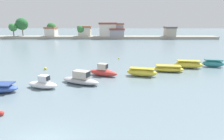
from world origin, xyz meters
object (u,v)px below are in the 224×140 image
object	(u,v)px
moored_boat_1	(43,84)
moored_boat_5	(168,69)
moored_boat_4	(142,72)
moored_boat_6	(188,64)
moored_boat_7	(213,63)
mooring_buoy_3	(1,113)
moored_boat_3	(103,72)
mooring_buoy_1	(119,58)
moored_boat_2	(81,79)
mooring_buoy_2	(45,68)

from	to	relation	value
moored_boat_1	moored_boat_5	size ratio (longest dim) A/B	0.81
moored_boat_4	moored_boat_6	xyz separation A→B (m)	(7.99, 4.75, 0.05)
moored_boat_6	moored_boat_7	xyz separation A→B (m)	(4.32, 0.84, -0.01)
mooring_buoy_3	moored_boat_7	bearing A→B (deg)	34.39
moored_boat_3	mooring_buoy_1	world-z (taller)	moored_boat_3
moored_boat_1	moored_boat_4	world-z (taller)	moored_boat_1
moored_boat_6	mooring_buoy_3	world-z (taller)	moored_boat_6
moored_boat_3	moored_boat_2	bearing A→B (deg)	-101.94
moored_boat_4	mooring_buoy_3	xyz separation A→B (m)	(-12.59, -11.46, -0.34)
moored_boat_2	mooring_buoy_2	distance (m)	9.45
moored_boat_3	moored_boat_7	distance (m)	18.37
moored_boat_4	mooring_buoy_2	distance (m)	14.68
moored_boat_3	mooring_buoy_3	xyz separation A→B (m)	(-7.37, -11.55, -0.37)
mooring_buoy_2	moored_boat_3	bearing A→B (deg)	-19.93
moored_boat_1	moored_boat_6	xyz separation A→B (m)	(19.63, 9.70, 0.10)
moored_boat_4	mooring_buoy_1	world-z (taller)	moored_boat_4
mooring_buoy_2	moored_boat_6	bearing A→B (deg)	3.52
moored_boat_5	moored_boat_6	world-z (taller)	moored_boat_6
moored_boat_6	mooring_buoy_2	world-z (taller)	moored_boat_6
moored_boat_4	moored_boat_5	size ratio (longest dim) A/B	0.93
moored_boat_4	moored_boat_5	distance (m)	4.87
moored_boat_1	moored_boat_2	xyz separation A→B (m)	(3.94, 1.57, 0.06)
mooring_buoy_1	mooring_buoy_2	size ratio (longest dim) A/B	0.67
moored_boat_2	mooring_buoy_2	world-z (taller)	moored_boat_2
moored_boat_1	moored_boat_5	xyz separation A→B (m)	(15.85, 7.40, -0.04)
moored_boat_6	moored_boat_1	bearing A→B (deg)	-143.46
moored_boat_7	moored_boat_6	bearing A→B (deg)	-155.46
moored_boat_1	moored_boat_3	xyz separation A→B (m)	(6.41, 5.05, 0.08)
moored_boat_1	moored_boat_5	world-z (taller)	moored_boat_1
moored_boat_4	moored_boat_7	xyz separation A→B (m)	(12.31, 5.58, 0.04)
moored_boat_1	mooring_buoy_3	world-z (taller)	moored_boat_1
moored_boat_4	mooring_buoy_2	bearing A→B (deg)	-179.60
moored_boat_3	moored_boat_4	world-z (taller)	moored_boat_3
moored_boat_3	mooring_buoy_2	bearing A→B (deg)	-176.50
mooring_buoy_2	mooring_buoy_3	world-z (taller)	mooring_buoy_2
moored_boat_7	mooring_buoy_1	xyz separation A→B (m)	(-15.13, 6.58, -0.44)
moored_boat_3	mooring_buoy_2	size ratio (longest dim) A/B	9.98
moored_boat_2	mooring_buoy_3	bearing A→B (deg)	-97.38
moored_boat_5	moored_boat_6	bearing A→B (deg)	38.56
moored_boat_3	moored_boat_5	size ratio (longest dim) A/B	0.92
moored_boat_2	mooring_buoy_3	size ratio (longest dim) A/B	12.61
moored_boat_5	mooring_buoy_2	bearing A→B (deg)	-175.66
moored_boat_2	mooring_buoy_1	distance (m)	16.31
moored_boat_7	mooring_buoy_3	world-z (taller)	moored_boat_7
moored_boat_6	mooring_buoy_2	bearing A→B (deg)	-166.26
moored_boat_1	moored_boat_3	distance (m)	8.16
mooring_buoy_1	mooring_buoy_2	world-z (taller)	mooring_buoy_2
moored_boat_7	mooring_buoy_2	size ratio (longest dim) A/B	8.14
moored_boat_1	mooring_buoy_2	world-z (taller)	moored_boat_1
moored_boat_4	mooring_buoy_3	bearing A→B (deg)	-124.00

